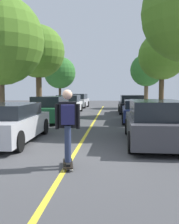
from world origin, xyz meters
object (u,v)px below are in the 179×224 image
at_px(parked_car_left_near, 50,109).
at_px(parked_car_left_far, 68,104).
at_px(street_tree_left_far, 60,73).
at_px(parked_car_right_near, 138,111).
at_px(skateboard, 68,164).
at_px(parked_car_left_farthest, 79,101).
at_px(parked_car_right_far, 131,104).
at_px(skateboarder, 68,122).
at_px(parked_car_left_nearest, 10,123).
at_px(street_tree_right_near, 162,56).
at_px(parked_car_right_nearest, 155,122).
at_px(street_tree_right_far, 146,70).
at_px(street_tree_left_near, 38,52).

distance_m(parked_car_left_near, parked_car_left_far, 6.25).
bearing_deg(street_tree_left_far, parked_car_right_near, -60.16).
distance_m(parked_car_right_near, skateboard, 9.46).
distance_m(parked_car_left_farthest, parked_car_right_far, 8.29).
distance_m(parked_car_left_farthest, skateboarder, 21.82).
xyz_separation_m(parked_car_left_nearest, street_tree_right_near, (6.95, 9.72, 3.47)).
bearing_deg(parked_car_right_nearest, parked_car_right_near, 90.00).
height_order(parked_car_right_near, parked_car_right_far, parked_car_right_far).
xyz_separation_m(parked_car_left_farthest, parked_car_right_nearest, (5.06, -18.54, 0.01)).
bearing_deg(skateboarder, parked_car_left_farthest, 96.78).
bearing_deg(parked_car_right_near, parked_car_left_farthest, 111.99).
bearing_deg(parked_car_left_far, parked_car_right_far, -2.47).
xyz_separation_m(parked_car_left_nearest, street_tree_left_far, (-1.89, 18.25, 2.96)).
distance_m(parked_car_left_near, street_tree_right_far, 14.28).
relative_size(parked_car_left_near, street_tree_left_far, 0.90).
xyz_separation_m(parked_car_right_far, street_tree_left_near, (-6.95, -1.71, 3.94)).
relative_size(parked_car_left_far, parked_car_right_far, 0.94).
xyz_separation_m(parked_car_left_far, parked_car_right_near, (5.06, -6.17, -0.06)).
xyz_separation_m(street_tree_left_far, skateboard, (4.46, -21.22, -3.53)).
bearing_deg(parked_car_left_nearest, street_tree_right_far, 69.06).
relative_size(street_tree_left_near, skateboarder, 3.77).
xyz_separation_m(street_tree_left_far, street_tree_right_near, (8.84, -8.53, 0.51)).
relative_size(parked_car_left_farthest, street_tree_left_near, 0.63).
relative_size(parked_car_left_farthest, street_tree_right_far, 0.77).
relative_size(parked_car_right_nearest, parked_car_right_far, 1.10).
bearing_deg(parked_car_left_nearest, parked_car_right_near, 50.50).
height_order(parked_car_left_near, parked_car_left_farthest, parked_car_left_near).
bearing_deg(skateboarder, parked_car_right_near, 74.82).
bearing_deg(street_tree_right_near, street_tree_left_far, 136.02).
height_order(parked_car_left_near, street_tree_right_far, street_tree_right_far).
xyz_separation_m(parked_car_right_near, street_tree_right_near, (1.89, 3.58, 3.50)).
bearing_deg(parked_car_left_nearest, street_tree_left_near, 100.32).
distance_m(street_tree_left_near, street_tree_right_far, 11.80).
relative_size(parked_car_left_far, parked_car_right_near, 0.97).
bearing_deg(street_tree_left_near, parked_car_left_far, 45.64).
xyz_separation_m(parked_car_left_far, parked_car_left_farthest, (0.00, 6.35, 0.02)).
bearing_deg(parked_car_left_farthest, street_tree_left_far, -167.73).
bearing_deg(parked_car_right_far, street_tree_right_far, 72.69).
bearing_deg(street_tree_left_far, street_tree_right_near, -43.98).
distance_m(parked_car_right_nearest, parked_car_right_near, 6.01).
relative_size(street_tree_right_near, street_tree_right_far, 1.06).
height_order(parked_car_left_far, street_tree_left_near, street_tree_left_near).
bearing_deg(parked_car_right_near, parked_car_left_nearest, -129.50).
relative_size(parked_car_right_nearest, street_tree_right_near, 0.84).
bearing_deg(street_tree_left_near, parked_car_right_far, 13.85).
height_order(street_tree_right_near, street_tree_right_far, street_tree_right_near).
xyz_separation_m(parked_car_left_nearest, street_tree_right_far, (6.95, 18.15, 3.14)).
relative_size(parked_car_left_near, parked_car_left_far, 1.14).
distance_m(parked_car_left_farthest, street_tree_right_far, 7.62).
distance_m(parked_car_left_far, street_tree_left_near, 4.79).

